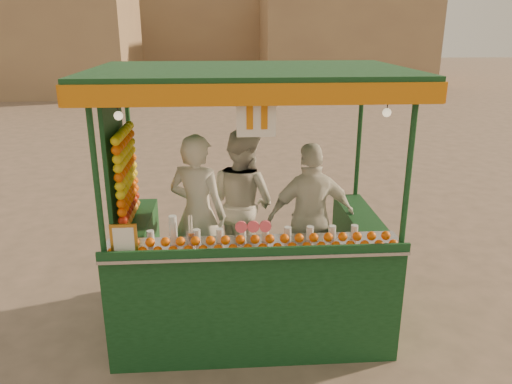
{
  "coord_description": "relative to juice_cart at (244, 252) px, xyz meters",
  "views": [
    {
      "loc": [
        0.15,
        -4.58,
        3.06
      ],
      "look_at": [
        0.47,
        0.08,
        1.48
      ],
      "focal_mm": 34.61,
      "sensor_mm": 36.0,
      "label": 1
    }
  ],
  "objects": [
    {
      "name": "ground",
      "position": [
        -0.34,
        0.01,
        -0.87
      ],
      "size": [
        90.0,
        90.0,
        0.0
      ],
      "primitive_type": "plane",
      "color": "brown",
      "rests_on": "ground"
    },
    {
      "name": "building_left",
      "position": [
        -9.34,
        20.01,
        2.13
      ],
      "size": [
        10.0,
        6.0,
        6.0
      ],
      "primitive_type": "cube",
      "color": "#9E815A",
      "rests_on": "ground"
    },
    {
      "name": "building_right",
      "position": [
        6.66,
        24.01,
        1.63
      ],
      "size": [
        9.0,
        6.0,
        5.0
      ],
      "primitive_type": "cube",
      "color": "#9E815A",
      "rests_on": "ground"
    },
    {
      "name": "building_center",
      "position": [
        -2.34,
        30.01,
        2.63
      ],
      "size": [
        14.0,
        7.0,
        7.0
      ],
      "primitive_type": "cube",
      "color": "#9E815A",
      "rests_on": "ground"
    },
    {
      "name": "juice_cart",
      "position": [
        0.0,
        0.0,
        0.0
      ],
      "size": [
        2.96,
        1.92,
        2.69
      ],
      "color": "#0E3515",
      "rests_on": "ground"
    },
    {
      "name": "vendor_left",
      "position": [
        -0.47,
        0.31,
        0.31
      ],
      "size": [
        0.74,
        0.63,
        1.72
      ],
      "rotation": [
        0.0,
        0.0,
        2.72
      ],
      "color": "white",
      "rests_on": "ground"
    },
    {
      "name": "vendor_middle",
      "position": [
        0.02,
        0.68,
        0.29
      ],
      "size": [
        1.03,
        1.03,
        1.69
      ],
      "rotation": [
        0.0,
        0.0,
        2.38
      ],
      "color": "silver",
      "rests_on": "ground"
    },
    {
      "name": "vendor_right",
      "position": [
        0.73,
        0.25,
        0.25
      ],
      "size": [
        0.99,
        0.49,
        1.62
      ],
      "rotation": [
        0.0,
        0.0,
        3.25
      ],
      "color": "silver",
      "rests_on": "ground"
    }
  ]
}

